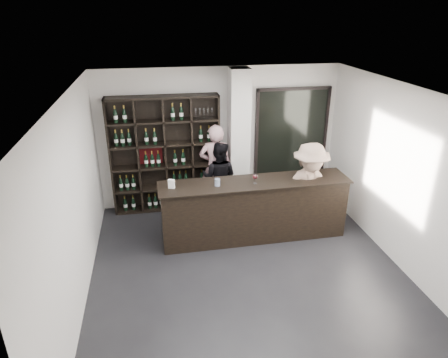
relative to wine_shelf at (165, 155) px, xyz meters
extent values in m
cube|color=black|center=(1.15, -2.57, -1.20)|extent=(5.00, 5.50, 0.01)
cube|color=silver|center=(1.50, -0.10, 0.25)|extent=(0.40, 0.40, 2.90)
cube|color=black|center=(2.70, 0.12, 0.20)|extent=(1.60, 0.08, 2.10)
cube|color=black|center=(2.70, 0.12, 0.20)|extent=(1.48, 0.02, 1.98)
cube|color=black|center=(1.50, -1.47, -0.65)|extent=(3.34, 0.63, 1.10)
cube|color=black|center=(1.50, -1.47, -0.09)|extent=(3.42, 0.71, 0.03)
imported|color=#D39FA4|center=(1.00, -0.17, -0.28)|extent=(0.74, 0.55, 1.83)
imported|color=black|center=(1.05, -0.32, -0.44)|extent=(0.90, 0.82, 1.51)
imported|color=gray|center=(2.50, -1.52, -0.30)|extent=(1.20, 0.75, 1.79)
cylinder|color=silver|center=(0.82, -1.52, -0.01)|extent=(0.12, 0.12, 0.13)
cube|color=white|center=(2.46, -1.35, -0.06)|extent=(0.14, 0.14, 0.02)
cube|color=white|center=(0.03, -1.48, 0.01)|extent=(0.12, 0.09, 0.16)
camera|label=1|loc=(-0.19, -7.71, 2.78)|focal=32.00mm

